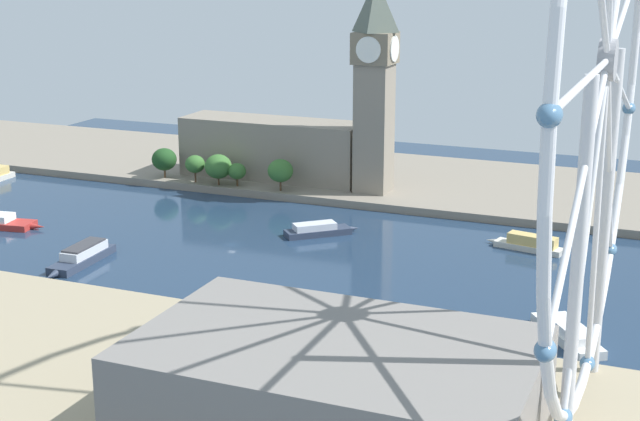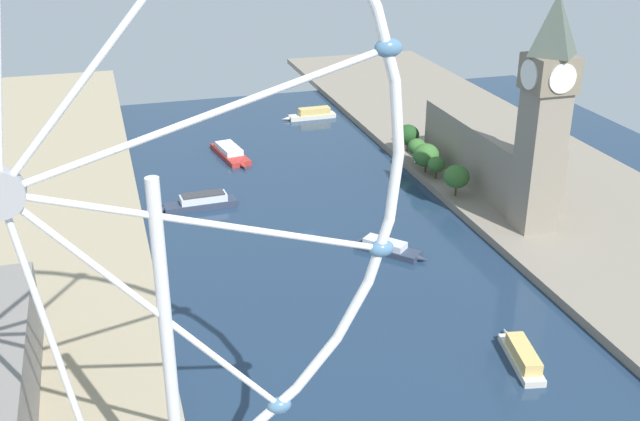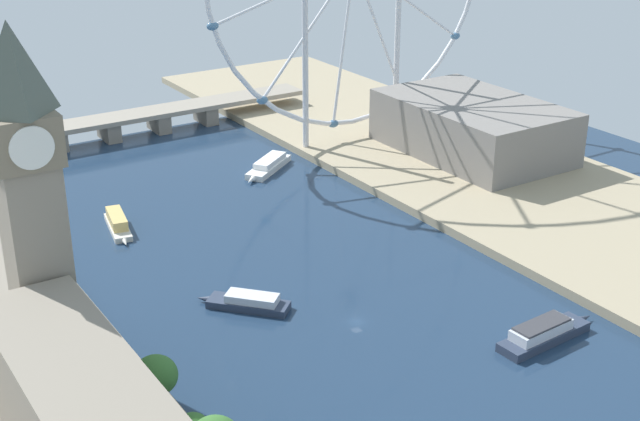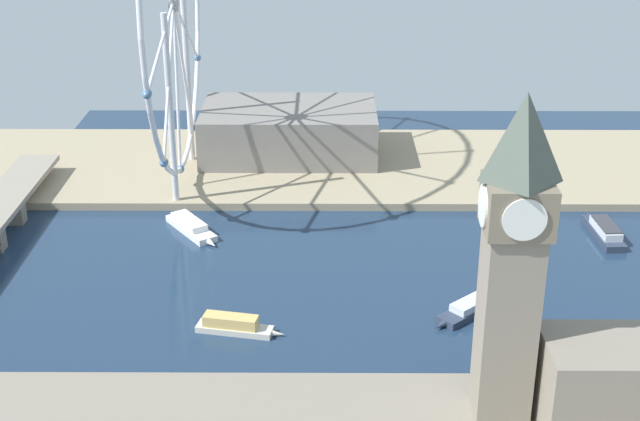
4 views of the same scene
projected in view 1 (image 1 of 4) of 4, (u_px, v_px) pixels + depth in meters
ground_plane at (232, 245)px, 311.50m from camera, size 374.37×374.37×0.00m
riverbank_left at (343, 175)px, 402.16m from camera, size 90.00×520.00×3.00m
riverbank_right at (29, 360)px, 220.04m from camera, size 90.00×520.00×3.00m
clock_tower at (375, 83)px, 357.53m from camera, size 15.84×15.84×81.69m
parliament_block at (273, 149)px, 388.35m from camera, size 22.00×76.45×24.14m
tree_row_embankment at (217, 166)px, 377.76m from camera, size 13.39×63.87×12.56m
ferris_wheel at (607, 64)px, 171.93m from camera, size 133.21×3.20×137.53m
riverside_hall at (335, 393)px, 177.13m from camera, size 47.20×74.55×21.00m
tour_boat_0 at (530, 244)px, 305.09m from camera, size 9.91×26.46×5.22m
tour_boat_1 at (318, 230)px, 321.33m from camera, size 21.08×22.71×4.39m
tour_boat_2 at (82, 256)px, 292.30m from camera, size 32.67×8.81×5.74m
tour_boat_3 at (567, 332)px, 234.80m from camera, size 28.62×22.03×4.56m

